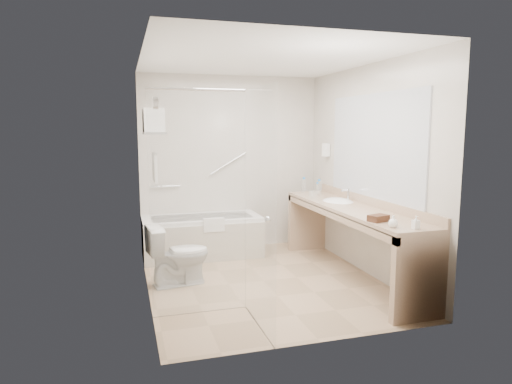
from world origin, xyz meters
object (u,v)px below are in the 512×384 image
object	(u,v)px
toilet	(179,255)
water_bottle_left	(319,187)
vanity_counter	(351,224)
amenity_basket	(378,218)
bathtub	(202,236)

from	to	relation	value
toilet	water_bottle_left	xyz separation A→B (m)	(2.03, 0.72, 0.60)
vanity_counter	water_bottle_left	xyz separation A→B (m)	(0.06, 1.03, 0.30)
vanity_counter	amenity_basket	bearing A→B (deg)	-100.43
vanity_counter	toilet	distance (m)	2.02
toilet	amenity_basket	bearing A→B (deg)	-131.49
bathtub	vanity_counter	bearing A→B (deg)	-42.35
bathtub	vanity_counter	size ratio (longest dim) A/B	0.59
toilet	amenity_basket	world-z (taller)	amenity_basket
vanity_counter	amenity_basket	xyz separation A→B (m)	(-0.16, -0.85, 0.24)
water_bottle_left	amenity_basket	bearing A→B (deg)	-96.42
bathtub	vanity_counter	world-z (taller)	vanity_counter
vanity_counter	toilet	size ratio (longest dim) A/B	3.89
water_bottle_left	vanity_counter	bearing A→B (deg)	-93.07
amenity_basket	water_bottle_left	xyz separation A→B (m)	(0.21, 1.88, 0.06)
toilet	water_bottle_left	size ratio (longest dim) A/B	3.34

